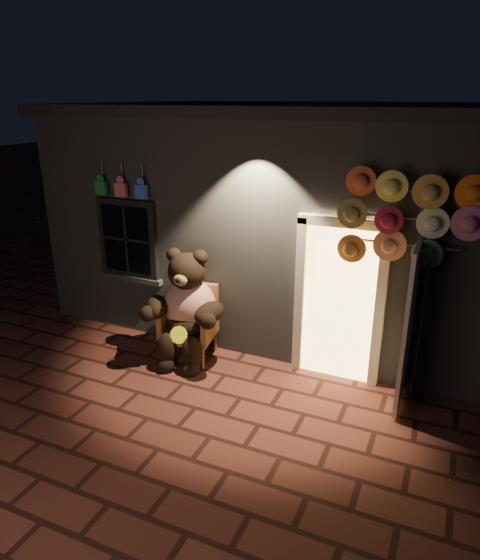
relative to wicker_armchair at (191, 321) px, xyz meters
The scene contains 5 objects.
ground 1.46m from the wicker_armchair, 59.38° to the right, with size 60.00×60.00×0.00m, color #5C2B23.
shop_building 3.14m from the wicker_armchair, 76.08° to the left, with size 7.30×5.95×3.51m.
wicker_armchair is the anchor object (origin of this frame).
teddy_bear 0.28m from the wicker_armchair, 84.70° to the right, with size 1.22×1.02×1.69m.
hat_rack 3.27m from the wicker_armchair, ahead, with size 1.59×0.22×2.81m.
Camera 1 is at (2.60, -4.49, 3.58)m, focal length 32.00 mm.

